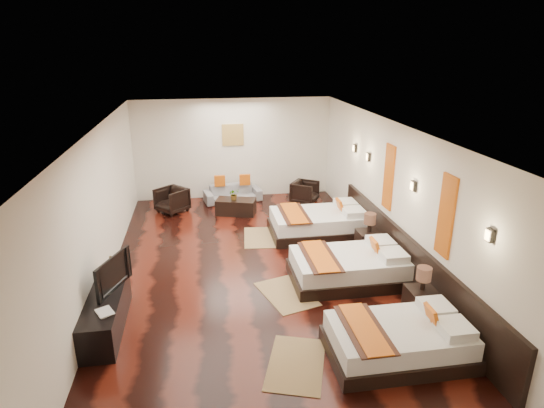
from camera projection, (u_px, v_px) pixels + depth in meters
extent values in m
cube|color=black|center=(255.00, 271.00, 8.89)|extent=(5.50, 9.50, 0.01)
cube|color=white|center=(253.00, 128.00, 7.96)|extent=(5.50, 9.50, 0.01)
cube|color=silver|center=(233.00, 149.00, 12.85)|extent=(5.50, 0.01, 2.80)
cube|color=silver|center=(99.00, 212.00, 8.01)|extent=(0.01, 9.50, 2.80)
cube|color=silver|center=(395.00, 196.00, 8.84)|extent=(0.01, 9.50, 2.80)
cube|color=black|center=(406.00, 258.00, 8.41)|extent=(0.08, 6.60, 0.90)
cube|color=black|center=(397.00, 349.00, 6.45)|extent=(1.96, 1.21, 0.21)
cube|color=white|center=(399.00, 335.00, 6.37)|extent=(1.87, 1.12, 0.28)
cube|color=#CE590E|center=(432.00, 316.00, 6.36)|extent=(0.15, 0.30, 0.30)
cube|color=#38190F|center=(364.00, 329.00, 6.25)|extent=(0.51, 1.23, 0.02)
cube|color=#CE590E|center=(364.00, 328.00, 6.24)|extent=(0.36, 1.23, 0.02)
cube|color=black|center=(348.00, 275.00, 8.52)|extent=(2.11, 1.31, 0.22)
cube|color=white|center=(348.00, 262.00, 8.43)|extent=(2.01, 1.21, 0.30)
cube|color=#CE590E|center=(375.00, 247.00, 8.42)|extent=(0.16, 0.32, 0.32)
cube|color=#38190F|center=(320.00, 256.00, 8.30)|extent=(0.55, 1.33, 0.02)
cube|color=#CE590E|center=(320.00, 256.00, 8.29)|extent=(0.38, 1.33, 0.02)
cube|color=black|center=(317.00, 230.00, 10.59)|extent=(2.17, 1.35, 0.23)
cube|color=white|center=(318.00, 219.00, 10.50)|extent=(2.07, 1.24, 0.31)
cube|color=#CE590E|center=(340.00, 206.00, 10.49)|extent=(0.16, 0.33, 0.33)
cube|color=#38190F|center=(294.00, 213.00, 10.36)|extent=(0.57, 1.37, 0.02)
cube|color=#CE590E|center=(294.00, 213.00, 10.36)|extent=(0.39, 1.37, 0.02)
cube|color=black|center=(420.00, 303.00, 7.35)|extent=(0.44, 0.44, 0.49)
cylinder|color=black|center=(423.00, 284.00, 7.23)|extent=(0.08, 0.08, 0.20)
cylinder|color=#3F2619|center=(424.00, 274.00, 7.17)|extent=(0.24, 0.24, 0.22)
cube|color=black|center=(368.00, 243.00, 9.55)|extent=(0.46, 0.46, 0.51)
cylinder|color=black|center=(369.00, 227.00, 9.43)|extent=(0.08, 0.08, 0.20)
cylinder|color=#3F2619|center=(370.00, 219.00, 9.37)|extent=(0.25, 0.25, 0.22)
cube|color=olive|center=(296.00, 364.00, 6.30)|extent=(1.09, 1.38, 0.01)
cube|color=olive|center=(286.00, 294.00, 8.07)|extent=(1.07, 1.37, 0.01)
cube|color=olive|center=(261.00, 237.00, 10.44)|extent=(0.87, 1.27, 0.01)
cube|color=black|center=(106.00, 313.00, 7.02)|extent=(0.50, 1.80, 0.55)
imported|color=black|center=(108.00, 273.00, 7.09)|extent=(0.47, 0.93, 0.55)
imported|color=black|center=(97.00, 315.00, 6.45)|extent=(0.32, 0.35, 0.03)
imported|color=brown|center=(111.00, 265.00, 7.61)|extent=(0.34, 0.34, 0.31)
imported|color=gray|center=(233.00, 193.00, 12.80)|extent=(1.66, 0.88, 0.46)
imported|color=black|center=(172.00, 200.00, 11.95)|extent=(0.99, 0.99, 0.65)
imported|color=black|center=(305.00, 192.00, 12.66)|extent=(0.92, 0.91, 0.61)
cube|color=black|center=(236.00, 207.00, 11.83)|extent=(1.10, 0.77, 0.40)
imported|color=#26521B|center=(234.00, 194.00, 11.69)|extent=(0.32, 0.30, 0.30)
cube|color=#D86014|center=(446.00, 216.00, 6.97)|extent=(0.04, 0.40, 1.30)
cube|color=#D86014|center=(389.00, 177.00, 9.02)|extent=(0.04, 0.40, 1.30)
cube|color=black|center=(490.00, 235.00, 5.89)|extent=(0.06, 0.12, 0.18)
cube|color=#FFD18C|center=(488.00, 235.00, 5.89)|extent=(0.02, 0.10, 0.14)
cube|color=black|center=(414.00, 186.00, 7.94)|extent=(0.06, 0.12, 0.18)
cube|color=#FFD18C|center=(412.00, 186.00, 7.94)|extent=(0.02, 0.10, 0.14)
cube|color=black|center=(368.00, 157.00, 9.99)|extent=(0.06, 0.12, 0.18)
cube|color=#FFD18C|center=(367.00, 157.00, 9.99)|extent=(0.02, 0.10, 0.14)
cube|color=black|center=(355.00, 148.00, 10.83)|extent=(0.06, 0.12, 0.18)
cube|color=#FFD18C|center=(354.00, 148.00, 10.83)|extent=(0.02, 0.10, 0.14)
cube|color=#AD873F|center=(233.00, 135.00, 12.70)|extent=(0.60, 0.04, 0.60)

